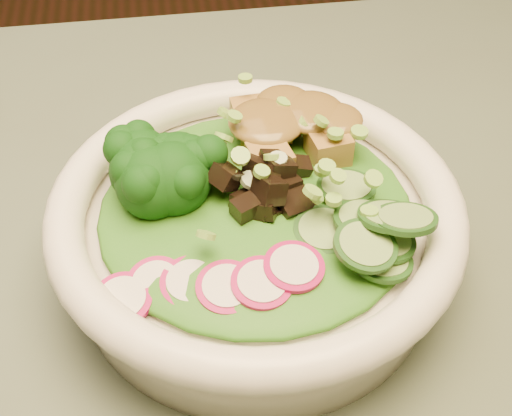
{
  "coord_description": "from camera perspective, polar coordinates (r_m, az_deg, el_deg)",
  "views": [
    {
      "loc": [
        0.04,
        -0.2,
        1.08
      ],
      "look_at": [
        0.09,
        0.08,
        0.8
      ],
      "focal_mm": 50.0,
      "sensor_mm": 36.0,
      "label": 1
    }
  ],
  "objects": [
    {
      "name": "salad_bowl",
      "position": [
        0.41,
        0.0,
        -1.8
      ],
      "size": [
        0.24,
        0.24,
        0.06
      ],
      "rotation": [
        0.0,
        0.0,
        -0.07
      ],
      "color": "white",
      "rests_on": "dining_table"
    },
    {
      "name": "lettuce_bed",
      "position": [
        0.4,
        0.0,
        0.1
      ],
      "size": [
        0.18,
        0.18,
        0.02
      ],
      "primitive_type": "ellipsoid",
      "color": "#175A13",
      "rests_on": "salad_bowl"
    },
    {
      "name": "broccoli_florets",
      "position": [
        0.4,
        -7.48,
        2.89
      ],
      "size": [
        0.07,
        0.07,
        0.04
      ],
      "primitive_type": null,
      "rotation": [
        0.0,
        0.0,
        -0.07
      ],
      "color": "black",
      "rests_on": "salad_bowl"
    },
    {
      "name": "radish_slices",
      "position": [
        0.36,
        -2.43,
        -5.84
      ],
      "size": [
        0.1,
        0.04,
        0.02
      ],
      "primitive_type": null,
      "rotation": [
        0.0,
        0.0,
        -0.07
      ],
      "color": "#A40C50",
      "rests_on": "salad_bowl"
    },
    {
      "name": "cucumber_slices",
      "position": [
        0.38,
        8.08,
        -0.78
      ],
      "size": [
        0.06,
        0.06,
        0.03
      ],
      "primitive_type": null,
      "rotation": [
        0.0,
        0.0,
        -0.07
      ],
      "color": "#7EA55B",
      "rests_on": "salad_bowl"
    },
    {
      "name": "mushroom_heap",
      "position": [
        0.4,
        0.46,
        2.3
      ],
      "size": [
        0.06,
        0.06,
        0.03
      ],
      "primitive_type": null,
      "rotation": [
        0.0,
        0.0,
        -0.07
      ],
      "color": "black",
      "rests_on": "salad_bowl"
    },
    {
      "name": "tofu_cubes",
      "position": [
        0.43,
        2.41,
        5.86
      ],
      "size": [
        0.08,
        0.06,
        0.03
      ],
      "primitive_type": null,
      "rotation": [
        0.0,
        0.0,
        -0.07
      ],
      "color": "#956231",
      "rests_on": "salad_bowl"
    },
    {
      "name": "peanut_sauce",
      "position": [
        0.42,
        2.46,
        7.06
      ],
      "size": [
        0.06,
        0.05,
        0.01
      ],
      "primitive_type": "ellipsoid",
      "color": "brown",
      "rests_on": "tofu_cubes"
    },
    {
      "name": "scallion_garnish",
      "position": [
        0.38,
        0.0,
        2.25
      ],
      "size": [
        0.17,
        0.17,
        0.02
      ],
      "primitive_type": null,
      "color": "#7EB740",
      "rests_on": "salad_bowl"
    }
  ]
}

